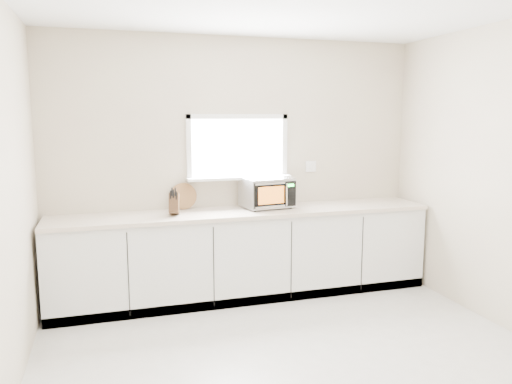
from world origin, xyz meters
name	(u,v)px	position (x,y,z in m)	size (l,w,h in m)	color
ground	(308,374)	(0.00, 0.00, 0.00)	(4.00, 4.00, 0.00)	beige
back_wall	(237,165)	(0.00, 2.00, 1.36)	(4.00, 0.17, 2.70)	beige
cabinets	(245,255)	(0.00, 1.70, 0.44)	(3.92, 0.60, 0.88)	silver
countertop	(245,212)	(0.00, 1.69, 0.90)	(3.92, 0.64, 0.04)	beige
microwave	(267,192)	(0.26, 1.77, 1.09)	(0.55, 0.46, 0.32)	black
knife_block	(174,203)	(-0.73, 1.66, 1.04)	(0.13, 0.21, 0.28)	#483019
cutting_board	(183,196)	(-0.60, 1.94, 1.06)	(0.28, 0.28, 0.02)	olive
coffee_grinder	(262,196)	(0.24, 1.87, 1.03)	(0.16, 0.16, 0.22)	#B9BBC0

